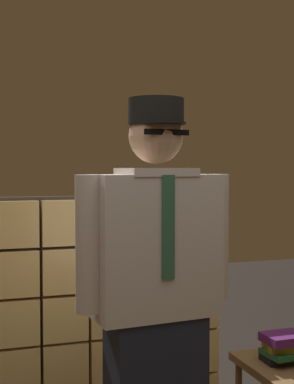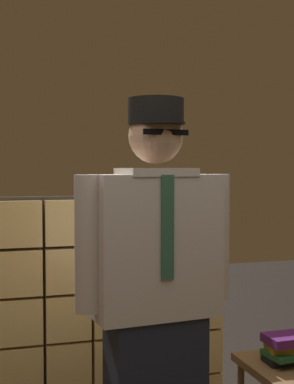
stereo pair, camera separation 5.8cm
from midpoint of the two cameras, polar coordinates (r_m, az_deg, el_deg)
glass_block_wall at (r=3.26m, az=-5.35°, el=-12.76°), size 1.67×0.10×1.39m
standing_person at (r=2.44m, az=1.61°, el=-11.18°), size 0.74×0.33×1.84m
book_stack at (r=2.91m, az=15.05°, el=-15.58°), size 0.24×0.19×0.15m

